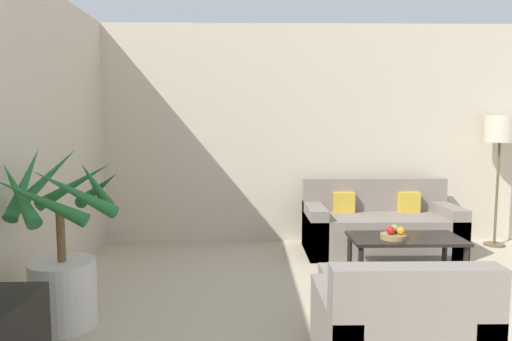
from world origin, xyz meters
TOP-DOWN VIEW (x-y plane):
  - wall_back at (0.00, 5.64)m, footprint 8.77×0.06m
  - potted_palm at (-3.15, 3.20)m, footprint 0.91×0.91m
  - sofa_loveseat at (-0.28, 5.10)m, footprint 1.72×0.78m
  - floor_lamp at (1.21, 5.35)m, footprint 0.35×0.35m
  - coffee_table at (-0.29, 4.20)m, footprint 1.06×0.54m
  - fruit_bowl at (-0.43, 4.12)m, footprint 0.24×0.24m
  - apple_red at (-0.46, 4.11)m, footprint 0.08×0.08m
  - apple_green at (-0.40, 4.18)m, footprint 0.08×0.08m
  - orange_fruit at (-0.37, 4.11)m, footprint 0.08×0.08m
  - armchair at (-0.93, 2.48)m, footprint 0.89×0.79m
  - ottoman at (-0.93, 3.28)m, footprint 0.60×0.54m

SIDE VIEW (x-z plane):
  - ottoman at x=-0.93m, z-range 0.00..0.36m
  - armchair at x=-0.93m, z-range -0.13..0.63m
  - sofa_loveseat at x=-0.28m, z-range -0.13..0.70m
  - coffee_table at x=-0.29m, z-range 0.15..0.56m
  - fruit_bowl at x=-0.43m, z-range 0.40..0.45m
  - orange_fruit at x=-0.37m, z-range 0.45..0.53m
  - apple_green at x=-0.40m, z-range 0.45..0.53m
  - apple_red at x=-0.46m, z-range 0.45..0.53m
  - potted_palm at x=-3.15m, z-range -0.17..1.17m
  - wall_back at x=0.00m, z-range 0.00..2.70m
  - floor_lamp at x=1.21m, z-range 0.56..2.15m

